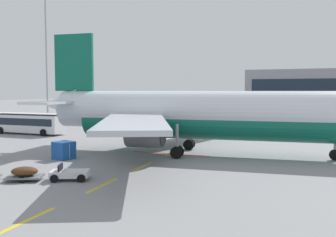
{
  "coord_description": "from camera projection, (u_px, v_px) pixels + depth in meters",
  "views": [
    {
      "loc": [
        30.42,
        -12.52,
        6.22
      ],
      "look_at": [
        17.5,
        22.67,
        3.44
      ],
      "focal_mm": 40.11,
      "sensor_mm": 36.0,
      "label": 1
    }
  ],
  "objects": [
    {
      "name": "apron_paint_markings",
      "position": [
        209.0,
        136.0,
        51.74
      ],
      "size": [
        8.0,
        95.05,
        0.01
      ],
      "color": "yellow",
      "rests_on": "ground"
    },
    {
      "name": "airliner_foreground",
      "position": [
        198.0,
        114.0,
        36.57
      ],
      "size": [
        34.82,
        34.53,
        12.2
      ],
      "color": "silver",
      "rests_on": "ground"
    },
    {
      "name": "apron_shuttle_bus",
      "position": [
        27.0,
        122.0,
        54.02
      ],
      "size": [
        12.1,
        3.28,
        3.0
      ],
      "color": "silver",
      "rests_on": "ground"
    },
    {
      "name": "baggage_train",
      "position": [
        3.0,
        173.0,
        25.87
      ],
      "size": [
        11.24,
        5.92,
        1.14
      ],
      "color": "silver",
      "rests_on": "ground"
    },
    {
      "name": "uld_cargo_container",
      "position": [
        64.0,
        150.0,
        34.18
      ],
      "size": [
        1.97,
        1.94,
        1.6
      ],
      "color": "#194C9E",
      "rests_on": "ground"
    },
    {
      "name": "apron_light_mast_near",
      "position": [
        46.0,
        33.0,
        74.49
      ],
      "size": [
        1.8,
        1.8,
        28.83
      ],
      "color": "slate",
      "rests_on": "ground"
    }
  ]
}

